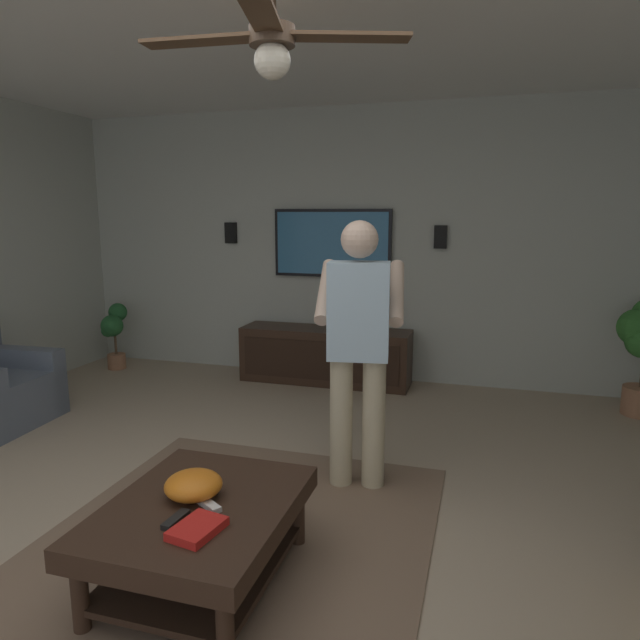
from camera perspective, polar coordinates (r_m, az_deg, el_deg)
ground_plane at (r=3.00m, az=-13.20°, el=-23.60°), size 8.33×8.33×0.00m
wall_back_tv at (r=5.80m, az=3.73°, el=7.50°), size 0.10×6.27×2.73m
area_rug at (r=3.06m, az=-9.81°, el=-22.48°), size 2.55×1.98×0.01m
coffee_table at (r=2.76m, az=-11.94°, el=-19.49°), size 1.00×0.80×0.40m
media_console at (r=5.70m, az=0.54°, el=-3.61°), size 0.45×1.70×0.55m
tv at (r=5.77m, az=1.22°, el=7.76°), size 0.05×1.21×0.68m
person_standing at (r=3.40m, az=3.92°, el=-1.96°), size 0.59×0.60×1.64m
potted_plant_short at (r=6.54m, az=-20.07°, el=-0.96°), size 0.33×0.24×0.72m
bowl at (r=2.74m, az=-12.66°, el=-15.95°), size 0.26×0.26×0.12m
remote_white at (r=2.66m, az=-11.19°, el=-17.83°), size 0.12×0.15×0.02m
remote_black at (r=2.58m, az=-14.36°, el=-18.94°), size 0.15×0.06×0.02m
book at (r=2.49m, az=-12.28°, el=-19.90°), size 0.24×0.20×0.04m
vase_round at (r=5.50m, az=4.08°, el=-0.06°), size 0.22×0.22×0.22m
wall_speaker_left at (r=5.59m, az=12.08°, el=8.20°), size 0.06×0.12×0.22m
wall_speaker_right at (r=6.17m, az=-8.99°, el=8.69°), size 0.06×0.12×0.22m
ceiling_fan at (r=2.73m, az=-4.95°, el=26.05°), size 1.17×1.19×0.46m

